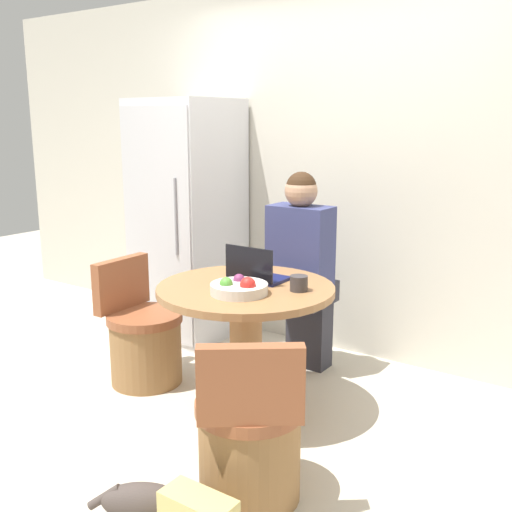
{
  "coord_description": "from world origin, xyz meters",
  "views": [
    {
      "loc": [
        1.88,
        -2.4,
        1.65
      ],
      "look_at": [
        0.02,
        0.27,
        0.91
      ],
      "focal_mm": 42.0,
      "sensor_mm": 36.0,
      "label": 1
    }
  ],
  "objects_px": {
    "refrigerator": "(188,220)",
    "fruit_bowl": "(239,288)",
    "chair_near_right_corner": "(250,443)",
    "person_seated": "(303,264)",
    "dining_table": "(246,334)",
    "laptop": "(256,273)",
    "cat": "(147,501)",
    "chair_left_side": "(144,341)"
  },
  "relations": [
    {
      "from": "chair_left_side",
      "to": "laptop",
      "type": "distance_m",
      "value": 0.95
    },
    {
      "from": "fruit_bowl",
      "to": "laptop",
      "type": "bearing_deg",
      "value": 106.62
    },
    {
      "from": "cat",
      "to": "person_seated",
      "type": "bearing_deg",
      "value": 66.36
    },
    {
      "from": "person_seated",
      "to": "chair_near_right_corner",
      "type": "bearing_deg",
      "value": 111.35
    },
    {
      "from": "fruit_bowl",
      "to": "dining_table",
      "type": "bearing_deg",
      "value": 113.26
    },
    {
      "from": "chair_left_side",
      "to": "cat",
      "type": "xyz_separation_m",
      "value": [
        1.0,
        -0.98,
        -0.19
      ]
    },
    {
      "from": "chair_near_right_corner",
      "to": "fruit_bowl",
      "type": "relative_size",
      "value": 2.61
    },
    {
      "from": "refrigerator",
      "to": "chair_left_side",
      "type": "relative_size",
      "value": 2.28
    },
    {
      "from": "dining_table",
      "to": "chair_near_right_corner",
      "type": "xyz_separation_m",
      "value": [
        0.48,
        -0.64,
        -0.21
      ]
    },
    {
      "from": "person_seated",
      "to": "fruit_bowl",
      "type": "relative_size",
      "value": 4.41
    },
    {
      "from": "laptop",
      "to": "person_seated",
      "type": "bearing_deg",
      "value": -86.78
    },
    {
      "from": "person_seated",
      "to": "cat",
      "type": "xyz_separation_m",
      "value": [
        0.25,
        -1.71,
        -0.65
      ]
    },
    {
      "from": "person_seated",
      "to": "fruit_bowl",
      "type": "bearing_deg",
      "value": 97.52
    },
    {
      "from": "laptop",
      "to": "fruit_bowl",
      "type": "height_order",
      "value": "laptop"
    },
    {
      "from": "refrigerator",
      "to": "person_seated",
      "type": "xyz_separation_m",
      "value": [
        1.1,
        -0.13,
        -0.17
      ]
    },
    {
      "from": "chair_near_right_corner",
      "to": "laptop",
      "type": "bearing_deg",
      "value": -93.78
    },
    {
      "from": "cat",
      "to": "fruit_bowl",
      "type": "bearing_deg",
      "value": 67.25
    },
    {
      "from": "refrigerator",
      "to": "fruit_bowl",
      "type": "relative_size",
      "value": 5.96
    },
    {
      "from": "person_seated",
      "to": "chair_left_side",
      "type": "bearing_deg",
      "value": 44.49
    },
    {
      "from": "dining_table",
      "to": "fruit_bowl",
      "type": "bearing_deg",
      "value": -66.74
    },
    {
      "from": "chair_left_side",
      "to": "cat",
      "type": "height_order",
      "value": "chair_left_side"
    },
    {
      "from": "chair_near_right_corner",
      "to": "laptop",
      "type": "xyz_separation_m",
      "value": [
        -0.49,
        0.76,
        0.53
      ]
    },
    {
      "from": "refrigerator",
      "to": "dining_table",
      "type": "xyz_separation_m",
      "value": [
        1.15,
        -0.84,
        -0.42
      ]
    },
    {
      "from": "cat",
      "to": "dining_table",
      "type": "bearing_deg",
      "value": 69.39
    },
    {
      "from": "fruit_bowl",
      "to": "person_seated",
      "type": "bearing_deg",
      "value": 97.52
    },
    {
      "from": "chair_near_right_corner",
      "to": "fruit_bowl",
      "type": "bearing_deg",
      "value": -86.71
    },
    {
      "from": "chair_left_side",
      "to": "fruit_bowl",
      "type": "height_order",
      "value": "fruit_bowl"
    },
    {
      "from": "chair_left_side",
      "to": "person_seated",
      "type": "distance_m",
      "value": 1.14
    },
    {
      "from": "refrigerator",
      "to": "cat",
      "type": "bearing_deg",
      "value": -53.67
    },
    {
      "from": "dining_table",
      "to": "chair_left_side",
      "type": "bearing_deg",
      "value": -178.78
    },
    {
      "from": "chair_left_side",
      "to": "cat",
      "type": "bearing_deg",
      "value": -135.8
    },
    {
      "from": "dining_table",
      "to": "fruit_bowl",
      "type": "height_order",
      "value": "fruit_bowl"
    },
    {
      "from": "person_seated",
      "to": "cat",
      "type": "distance_m",
      "value": 1.85
    },
    {
      "from": "dining_table",
      "to": "person_seated",
      "type": "height_order",
      "value": "person_seated"
    },
    {
      "from": "chair_near_right_corner",
      "to": "fruit_bowl",
      "type": "distance_m",
      "value": 0.83
    },
    {
      "from": "refrigerator",
      "to": "fruit_bowl",
      "type": "height_order",
      "value": "refrigerator"
    },
    {
      "from": "dining_table",
      "to": "laptop",
      "type": "xyz_separation_m",
      "value": [
        -0.02,
        0.12,
        0.32
      ]
    },
    {
      "from": "laptop",
      "to": "refrigerator",
      "type": "bearing_deg",
      "value": -32.35
    },
    {
      "from": "refrigerator",
      "to": "person_seated",
      "type": "bearing_deg",
      "value": -6.63
    },
    {
      "from": "refrigerator",
      "to": "chair_near_right_corner",
      "type": "relative_size",
      "value": 2.28
    },
    {
      "from": "refrigerator",
      "to": "laptop",
      "type": "height_order",
      "value": "refrigerator"
    },
    {
      "from": "dining_table",
      "to": "cat",
      "type": "distance_m",
      "value": 1.1
    }
  ]
}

